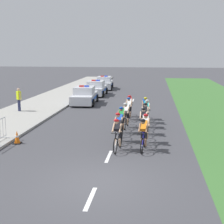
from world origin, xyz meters
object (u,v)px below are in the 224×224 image
(cyclist_lead, at_px, (118,134))
(cyclist_seventh, at_px, (126,115))
(cyclist_tenth, at_px, (147,111))
(cyclist_twelfth, at_px, (145,108))
(police_car_third, at_px, (104,83))
(cyclist_ninth, at_px, (129,108))
(police_car_second, at_px, (96,89))
(traffic_cone_near, at_px, (17,137))
(cyclist_eighth, at_px, (145,115))
(cyclist_sixth, at_px, (144,120))
(cyclist_third, at_px, (119,126))
(cyclist_fifth, at_px, (121,119))
(cyclist_fourth, at_px, (145,128))
(spectator_closest, at_px, (19,98))
(police_car_nearest, at_px, (85,96))
(cyclist_second, at_px, (144,134))
(cyclist_eleventh, at_px, (129,105))

(cyclist_lead, height_order, cyclist_seventh, same)
(cyclist_tenth, bearing_deg, cyclist_twelfth, 96.86)
(cyclist_tenth, relative_size, police_car_third, 0.38)
(cyclist_ninth, bearing_deg, police_car_second, 110.37)
(traffic_cone_near, bearing_deg, cyclist_eighth, 34.16)
(cyclist_sixth, bearing_deg, cyclist_seventh, 126.62)
(cyclist_lead, bearing_deg, cyclist_third, 93.76)
(cyclist_sixth, xyz_separation_m, police_car_third, (-5.32, 20.59, -0.11))
(cyclist_fifth, bearing_deg, traffic_cone_near, -151.61)
(cyclist_sixth, distance_m, police_car_second, 15.97)
(police_car_third, bearing_deg, cyclist_sixth, -75.52)
(cyclist_sixth, height_order, cyclist_ninth, same)
(traffic_cone_near, bearing_deg, cyclist_fourth, 7.98)
(cyclist_lead, height_order, spectator_closest, spectator_closest)
(police_car_nearest, xyz_separation_m, police_car_second, (-0.00, 5.47, 0.00))
(cyclist_fourth, relative_size, police_car_nearest, 0.38)
(police_car_nearest, relative_size, spectator_closest, 2.68)
(cyclist_fourth, xyz_separation_m, cyclist_fifth, (-1.35, 1.74, 0.00))
(cyclist_eighth, relative_size, spectator_closest, 1.03)
(cyclist_twelfth, height_order, spectator_closest, spectator_closest)
(cyclist_second, distance_m, cyclist_eighth, 4.44)
(cyclist_sixth, bearing_deg, cyclist_lead, -109.62)
(cyclist_tenth, xyz_separation_m, police_car_second, (-5.40, 12.23, -0.11))
(cyclist_third, height_order, cyclist_tenth, same)
(cyclist_third, xyz_separation_m, cyclist_eleventh, (0.04, 6.22, 0.00))
(cyclist_seventh, bearing_deg, cyclist_twelfth, 67.49)
(cyclist_twelfth, distance_m, spectator_closest, 9.26)
(police_car_third, bearing_deg, cyclist_fourth, -76.21)
(cyclist_sixth, xyz_separation_m, cyclist_eleventh, (-1.12, 4.65, 0.00))
(cyclist_fourth, relative_size, cyclist_ninth, 1.00)
(cyclist_lead, bearing_deg, cyclist_second, 6.86)
(cyclist_eighth, distance_m, traffic_cone_near, 7.34)
(cyclist_fifth, bearing_deg, police_car_third, 101.34)
(cyclist_fourth, bearing_deg, cyclist_eleventh, 101.28)
(police_car_second, bearing_deg, cyclist_tenth, -66.15)
(cyclist_twelfth, relative_size, police_car_nearest, 0.38)
(cyclist_sixth, relative_size, cyclist_seventh, 1.00)
(cyclist_eleventh, distance_m, police_car_third, 16.49)
(cyclist_second, distance_m, cyclist_twelfth, 6.74)
(cyclist_eighth, xyz_separation_m, cyclist_tenth, (0.05, 1.24, 0.00))
(cyclist_ninth, bearing_deg, cyclist_tenth, -34.20)
(cyclist_twelfth, xyz_separation_m, police_car_nearest, (-5.28, 5.70, -0.11))
(cyclist_third, bearing_deg, cyclist_second, -45.51)
(cyclist_fifth, bearing_deg, police_car_nearest, 113.41)
(cyclist_lead, distance_m, cyclist_fifth, 3.07)
(traffic_cone_near, bearing_deg, cyclist_ninth, 51.08)
(cyclist_second, xyz_separation_m, cyclist_sixth, (-0.09, 2.84, 0.00))
(cyclist_fifth, distance_m, cyclist_eighth, 1.95)
(cyclist_fourth, height_order, cyclist_tenth, same)
(cyclist_second, relative_size, spectator_closest, 1.03)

